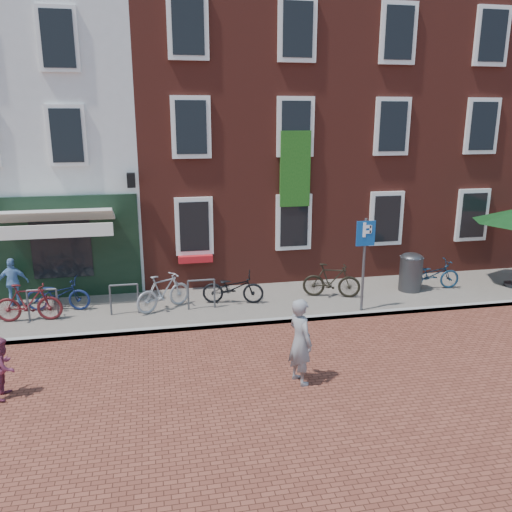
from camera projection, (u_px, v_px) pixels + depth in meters
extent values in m
plane|color=brown|center=(186.00, 331.00, 12.78)|extent=(80.00, 80.00, 0.00)
cube|color=slate|center=(219.00, 305.00, 14.38)|extent=(24.00, 3.00, 0.10)
cube|color=silver|center=(16.00, 135.00, 17.29)|extent=(8.00, 8.00, 9.00)
cube|color=maroon|center=(224.00, 119.00, 18.49)|extent=(6.00, 8.00, 10.00)
cube|color=maroon|center=(382.00, 119.00, 19.63)|extent=(6.00, 8.00, 10.00)
cylinder|color=#3C3C3F|center=(411.00, 274.00, 15.35)|extent=(0.66, 0.66, 1.00)
ellipsoid|color=#3C3C3F|center=(412.00, 255.00, 15.20)|extent=(0.66, 0.66, 0.30)
cylinder|color=#4C4C4F|center=(364.00, 265.00, 13.56)|extent=(0.07, 0.07, 2.49)
cube|color=#0E4791|center=(366.00, 233.00, 13.32)|extent=(0.50, 0.04, 0.65)
cylinder|color=#4C4C4F|center=(512.00, 284.00, 15.88)|extent=(0.50, 0.50, 0.08)
imported|color=gray|center=(300.00, 341.00, 10.12)|extent=(0.60, 0.74, 1.74)
imported|color=#883651|center=(4.00, 367.00, 9.69)|extent=(0.50, 0.61, 1.18)
imported|color=#6997CE|center=(13.00, 282.00, 14.04)|extent=(0.79, 0.34, 1.34)
imported|color=#511417|center=(28.00, 303.00, 13.02)|extent=(1.66, 0.57, 0.98)
imported|color=#15214D|center=(58.00, 294.00, 13.77)|extent=(1.75, 0.84, 0.88)
imported|color=gray|center=(163.00, 292.00, 13.82)|extent=(1.64, 1.24, 0.98)
imported|color=black|center=(233.00, 288.00, 14.30)|extent=(1.77, 0.93, 0.88)
imported|color=black|center=(332.00, 280.00, 14.78)|extent=(1.70, 0.96, 0.98)
imported|color=#143049|center=(432.00, 274.00, 15.50)|extent=(1.73, 0.73, 0.88)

